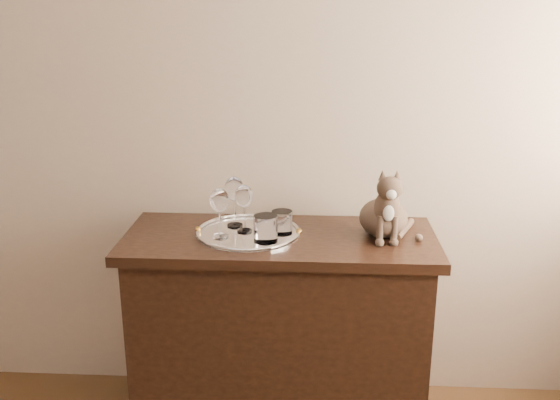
% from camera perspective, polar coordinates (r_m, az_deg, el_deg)
% --- Properties ---
extents(wall_back, '(4.00, 0.10, 2.70)m').
position_cam_1_polar(wall_back, '(2.67, -12.79, 9.55)').
color(wall_back, tan).
rests_on(wall_back, ground).
extents(sideboard, '(1.20, 0.50, 0.85)m').
position_cam_1_polar(sideboard, '(2.57, -0.03, -12.16)').
color(sideboard, black).
rests_on(sideboard, ground).
extents(tray, '(0.40, 0.40, 0.01)m').
position_cam_1_polar(tray, '(2.40, -2.90, -3.10)').
color(tray, white).
rests_on(tray, sideboard).
extents(wine_glass_a, '(0.08, 0.08, 0.20)m').
position_cam_1_polar(wine_glass_a, '(2.45, -4.19, -0.15)').
color(wine_glass_a, silver).
rests_on(wine_glass_a, tray).
extents(wine_glass_c, '(0.07, 0.07, 0.19)m').
position_cam_1_polar(wine_glass_c, '(2.34, -5.52, -1.16)').
color(wine_glass_c, white).
rests_on(wine_glass_c, tray).
extents(wine_glass_d, '(0.07, 0.07, 0.19)m').
position_cam_1_polar(wine_glass_d, '(2.39, -3.30, -0.76)').
color(wine_glass_d, white).
rests_on(wine_glass_d, tray).
extents(tumbler_a, '(0.09, 0.09, 0.10)m').
position_cam_1_polar(tumbler_a, '(2.30, -1.32, -2.62)').
color(tumbler_a, white).
rests_on(tumbler_a, tray).
extents(tumbler_c, '(0.08, 0.08, 0.09)m').
position_cam_1_polar(tumbler_c, '(2.38, 0.18, -2.06)').
color(tumbler_c, silver).
rests_on(tumbler_c, tray).
extents(cat, '(0.29, 0.27, 0.28)m').
position_cam_1_polar(cat, '(2.39, 9.50, -0.01)').
color(cat, '#4E3E2E').
rests_on(cat, sideboard).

